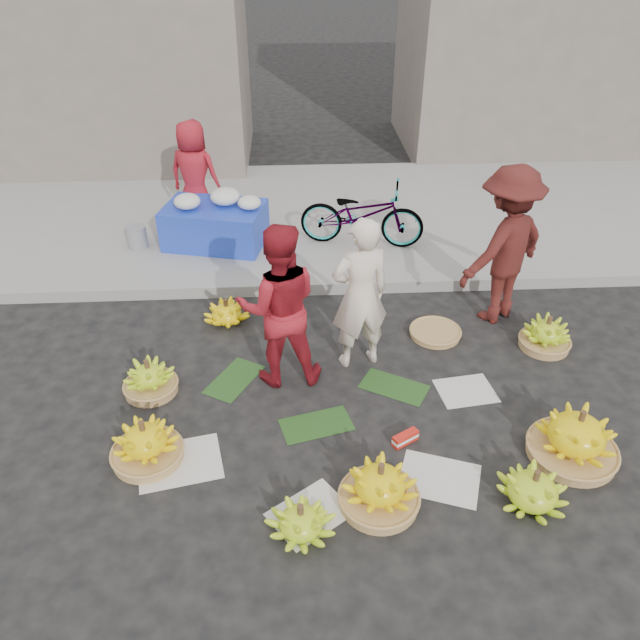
{
  "coord_description": "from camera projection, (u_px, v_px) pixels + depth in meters",
  "views": [
    {
      "loc": [
        -0.3,
        -4.43,
        4.03
      ],
      "look_at": [
        -0.03,
        0.5,
        0.7
      ],
      "focal_mm": 35.0,
      "sensor_mm": 36.0,
      "label": 1
    }
  ],
  "objects": [
    {
      "name": "man_striped",
      "position": [
        505.0,
        246.0,
        6.78
      ],
      "size": [
        1.35,
        1.2,
        1.81
      ],
      "primitive_type": "imported",
      "rotation": [
        0.0,
        0.0,
        3.72
      ],
      "color": "maroon",
      "rests_on": "ground"
    },
    {
      "name": "ground",
      "position": [
        326.0,
        410.0,
        5.93
      ],
      "size": [
        80.0,
        80.0,
        0.0
      ],
      "primitive_type": "plane",
      "color": "black",
      "rests_on": "ground"
    },
    {
      "name": "curb",
      "position": [
        315.0,
        285.0,
        7.71
      ],
      "size": [
        40.0,
        0.25,
        0.15
      ],
      "primitive_type": "cube",
      "color": "gray",
      "rests_on": "ground"
    },
    {
      "name": "banana_leaves",
      "position": [
        314.0,
        396.0,
        6.09
      ],
      "size": [
        2.0,
        1.0,
        0.0
      ],
      "primitive_type": null,
      "color": "#1C4316",
      "rests_on": "ground"
    },
    {
      "name": "basket_spare",
      "position": [
        435.0,
        333.0,
        6.93
      ],
      "size": [
        0.6,
        0.6,
        0.06
      ],
      "primitive_type": "cylinder",
      "rotation": [
        0.0,
        0.0,
        0.09
      ],
      "color": "#A77B46",
      "rests_on": "ground"
    },
    {
      "name": "banana_bunch_3",
      "position": [
        533.0,
        489.0,
        4.94
      ],
      "size": [
        0.62,
        0.62,
        0.35
      ],
      "rotation": [
        0.0,
        0.0,
        0.13
      ],
      "color": "#96C91C",
      "rests_on": "ground"
    },
    {
      "name": "building_right",
      "position": [
        552.0,
        3.0,
        11.11
      ],
      "size": [
        5.0,
        3.0,
        5.0
      ],
      "primitive_type": "cube",
      "color": "gray",
      "rests_on": "sidewalk"
    },
    {
      "name": "flower_table",
      "position": [
        215.0,
        222.0,
        8.37
      ],
      "size": [
        1.45,
        1.1,
        0.76
      ],
      "rotation": [
        0.0,
        0.0,
        -0.24
      ],
      "color": "#1C36BC",
      "rests_on": "sidewalk"
    },
    {
      "name": "banana_bunch_6",
      "position": [
        150.0,
        379.0,
        6.08
      ],
      "size": [
        0.51,
        0.51,
        0.38
      ],
      "rotation": [
        0.0,
        0.0,
        -0.05
      ],
      "color": "#A77B46",
      "rests_on": "ground"
    },
    {
      "name": "banana_bunch_2",
      "position": [
        380.0,
        487.0,
        4.91
      ],
      "size": [
        0.68,
        0.68,
        0.44
      ],
      "rotation": [
        0.0,
        0.0,
        0.25
      ],
      "color": "#A77B46",
      "rests_on": "ground"
    },
    {
      "name": "bicycle",
      "position": [
        362.0,
        214.0,
        8.3
      ],
      "size": [
        0.89,
        1.73,
        0.87
      ],
      "primitive_type": "imported",
      "rotation": [
        0.0,
        0.0,
        1.37
      ],
      "color": "gray",
      "rests_on": "sidewalk"
    },
    {
      "name": "building_left",
      "position": [
        66.0,
        44.0,
        10.59
      ],
      "size": [
        6.0,
        3.0,
        4.0
      ],
      "primitive_type": "cube",
      "color": "gray",
      "rests_on": "sidewalk"
    },
    {
      "name": "banana_bunch_5",
      "position": [
        546.0,
        335.0,
        6.69
      ],
      "size": [
        0.53,
        0.53,
        0.39
      ],
      "rotation": [
        0.0,
        0.0,
        0.17
      ],
      "color": "#A77B46",
      "rests_on": "ground"
    },
    {
      "name": "incense_stack",
      "position": [
        405.0,
        438.0,
        5.54
      ],
      "size": [
        0.26,
        0.2,
        0.1
      ],
      "primitive_type": "cube",
      "rotation": [
        0.0,
        0.0,
        0.54
      ],
      "color": "red",
      "rests_on": "ground"
    },
    {
      "name": "flower_vendor",
      "position": [
        195.0,
        175.0,
        8.63
      ],
      "size": [
        0.85,
        0.69,
        1.5
      ],
      "primitive_type": "imported",
      "rotation": [
        0.0,
        0.0,
        2.81
      ],
      "color": "red",
      "rests_on": "sidewalk"
    },
    {
      "name": "banana_bunch_4",
      "position": [
        576.0,
        436.0,
        5.33
      ],
      "size": [
        0.76,
        0.76,
        0.51
      ],
      "rotation": [
        0.0,
        0.0,
        -0.1
      ],
      "color": "#A77B46",
      "rests_on": "ground"
    },
    {
      "name": "vendor_red",
      "position": [
        279.0,
        306.0,
        5.89
      ],
      "size": [
        0.85,
        0.68,
        1.68
      ],
      "primitive_type": "imported",
      "rotation": [
        0.0,
        0.0,
        3.2
      ],
      "color": "red",
      "rests_on": "ground"
    },
    {
      "name": "grey_bucket",
      "position": [
        137.0,
        237.0,
        8.37
      ],
      "size": [
        0.27,
        0.27,
        0.3
      ],
      "primitive_type": "cylinder",
      "color": "gray",
      "rests_on": "sidewalk"
    },
    {
      "name": "sidewalk",
      "position": [
        308.0,
        215.0,
        9.46
      ],
      "size": [
        40.0,
        4.0,
        0.12
      ],
      "primitive_type": "cube",
      "color": "gray",
      "rests_on": "ground"
    },
    {
      "name": "banana_bunch_7",
      "position": [
        227.0,
        313.0,
        7.09
      ],
      "size": [
        0.55,
        0.55,
        0.31
      ],
      "rotation": [
        0.0,
        0.0,
        0.21
      ],
      "color": "yellow",
      "rests_on": "ground"
    },
    {
      "name": "vendor_cream",
      "position": [
        360.0,
        295.0,
        6.11
      ],
      "size": [
        0.68,
        0.54,
        1.64
      ],
      "primitive_type": "imported",
      "rotation": [
        0.0,
        0.0,
        3.41
      ],
      "color": "white",
      "rests_on": "ground"
    },
    {
      "name": "newspaper_scatter",
      "position": [
        332.0,
        474.0,
        5.27
      ],
      "size": [
        3.2,
        1.8,
        0.0
      ],
      "primitive_type": null,
      "color": "silver",
      "rests_on": "ground"
    },
    {
      "name": "banana_bunch_1",
      "position": [
        301.0,
        521.0,
        4.72
      ],
      "size": [
        0.6,
        0.6,
        0.3
      ],
      "rotation": [
        0.0,
        0.0,
        -0.38
      ],
      "color": "#96C91C",
      "rests_on": "ground"
    },
    {
      "name": "banana_bunch_0",
      "position": [
        145.0,
        443.0,
        5.32
      ],
      "size": [
        0.61,
        0.61,
        0.43
      ],
      "rotation": [
        0.0,
        0.0,
        0.17
      ],
      "color": "#A77B46",
      "rests_on": "ground"
    }
  ]
}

